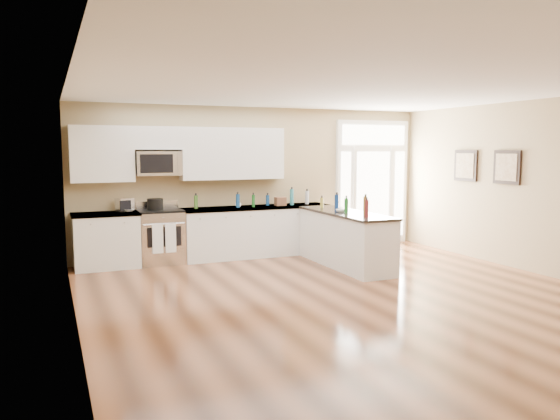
% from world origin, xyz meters
% --- Properties ---
extents(ground, '(8.00, 8.00, 0.00)m').
position_xyz_m(ground, '(0.00, 0.00, 0.00)').
color(ground, '#4B2815').
extents(room_shell, '(8.00, 8.00, 8.00)m').
position_xyz_m(room_shell, '(0.00, 0.00, 1.71)').
color(room_shell, tan).
rests_on(room_shell, ground).
extents(back_cabinet_left, '(1.10, 0.66, 0.94)m').
position_xyz_m(back_cabinet_left, '(-2.87, 3.69, 0.44)').
color(back_cabinet_left, silver).
rests_on(back_cabinet_left, ground).
extents(back_cabinet_right, '(2.85, 0.66, 0.94)m').
position_xyz_m(back_cabinet_right, '(-0.16, 3.69, 0.44)').
color(back_cabinet_right, silver).
rests_on(back_cabinet_right, ground).
extents(peninsula_cabinet, '(0.69, 2.32, 0.94)m').
position_xyz_m(peninsula_cabinet, '(0.93, 2.24, 0.43)').
color(peninsula_cabinet, silver).
rests_on(peninsula_cabinet, ground).
extents(upper_cabinet_left, '(1.04, 0.33, 0.95)m').
position_xyz_m(upper_cabinet_left, '(-2.88, 3.83, 1.93)').
color(upper_cabinet_left, silver).
rests_on(upper_cabinet_left, room_shell).
extents(upper_cabinet_right, '(1.94, 0.33, 0.95)m').
position_xyz_m(upper_cabinet_right, '(-0.57, 3.83, 1.93)').
color(upper_cabinet_right, silver).
rests_on(upper_cabinet_right, room_shell).
extents(upper_cabinet_short, '(0.82, 0.33, 0.40)m').
position_xyz_m(upper_cabinet_short, '(-1.95, 3.83, 2.20)').
color(upper_cabinet_short, silver).
rests_on(upper_cabinet_short, room_shell).
extents(microwave, '(0.78, 0.41, 0.42)m').
position_xyz_m(microwave, '(-1.95, 3.80, 1.76)').
color(microwave, silver).
rests_on(microwave, room_shell).
extents(entry_door, '(1.70, 0.10, 2.60)m').
position_xyz_m(entry_door, '(2.55, 3.95, 1.30)').
color(entry_door, white).
rests_on(entry_door, ground).
extents(wall_art_near, '(0.05, 0.58, 0.58)m').
position_xyz_m(wall_art_near, '(3.47, 2.20, 1.70)').
color(wall_art_near, black).
rests_on(wall_art_near, room_shell).
extents(wall_art_far, '(0.05, 0.58, 0.58)m').
position_xyz_m(wall_art_far, '(3.47, 1.20, 1.70)').
color(wall_art_far, black).
rests_on(wall_art_far, room_shell).
extents(kitchen_range, '(0.76, 0.68, 1.08)m').
position_xyz_m(kitchen_range, '(-1.95, 3.69, 0.48)').
color(kitchen_range, silver).
rests_on(kitchen_range, ground).
extents(stockpot, '(0.32, 0.32, 0.21)m').
position_xyz_m(stockpot, '(-2.03, 3.73, 1.06)').
color(stockpot, black).
rests_on(stockpot, kitchen_range).
extents(toaster_oven, '(0.32, 0.29, 0.23)m').
position_xyz_m(toaster_oven, '(-2.54, 3.82, 1.05)').
color(toaster_oven, silver).
rests_on(toaster_oven, back_cabinet_left).
extents(cardboard_box, '(0.20, 0.14, 0.16)m').
position_xyz_m(cardboard_box, '(0.31, 3.63, 1.02)').
color(cardboard_box, brown).
rests_on(cardboard_box, back_cabinet_right).
extents(bowl_left, '(0.18, 0.18, 0.04)m').
position_xyz_m(bowl_left, '(-2.48, 3.73, 0.96)').
color(bowl_left, white).
rests_on(bowl_left, back_cabinet_left).
extents(bowl_peninsula, '(0.21, 0.21, 0.05)m').
position_xyz_m(bowl_peninsula, '(0.81, 2.19, 0.97)').
color(bowl_peninsula, white).
rests_on(bowl_peninsula, peninsula_cabinet).
extents(cup_counter, '(0.13, 0.13, 0.08)m').
position_xyz_m(cup_counter, '(-0.53, 3.66, 0.98)').
color(cup_counter, white).
rests_on(cup_counter, back_cabinet_right).
extents(counter_bottles, '(2.35, 2.43, 0.31)m').
position_xyz_m(counter_bottles, '(0.41, 2.90, 1.07)').
color(counter_bottles, '#19591E').
rests_on(counter_bottles, back_cabinet_right).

